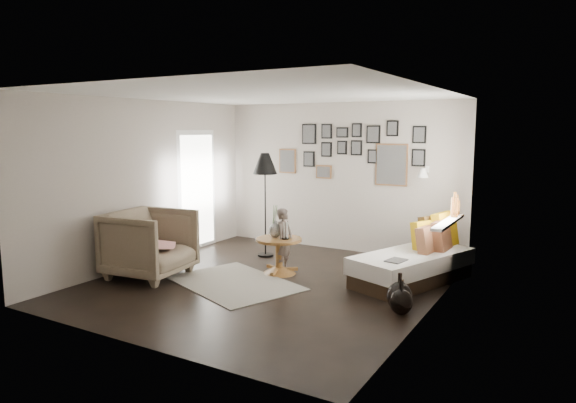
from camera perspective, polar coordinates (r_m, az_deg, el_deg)
The scene contains 23 objects.
ground at distance 7.27m, azimuth -2.35°, elevation -9.07°, with size 4.80×4.80×0.00m, color black.
wall_back at distance 9.10m, azimuth 5.74°, elevation 2.73°, with size 4.50×4.50×0.00m, color #ADA297.
wall_front at distance 5.16m, azimuth -16.87°, elevation -1.68°, with size 4.50×4.50×0.00m, color #ADA297.
wall_left at distance 8.42m, azimuth -15.45°, elevation 2.04°, with size 4.80×4.80×0.00m, color #ADA297.
wall_right at distance 6.10m, azimuth 15.72°, elevation -0.17°, with size 4.80×4.80×0.00m, color #ADA297.
ceiling at distance 6.96m, azimuth -2.47°, elevation 11.84°, with size 4.80×4.80×0.00m, color white.
door_left at distance 9.31m, azimuth -10.07°, elevation 1.21°, with size 0.00×2.14×2.14m.
window_right at distance 7.47m, azimuth 17.63°, elevation -1.64°, with size 0.15×1.32×1.30m.
gallery_wall at distance 8.94m, azimuth 7.41°, elevation 5.45°, with size 2.74×0.03×1.08m.
wall_sconce at distance 8.31m, azimuth 14.77°, elevation 3.12°, with size 0.18×0.36×0.16m.
rug at distance 7.31m, azimuth -6.01°, elevation -8.97°, with size 1.81×1.27×0.01m, color silver.
pedestal_table at distance 7.68m, azimuth -1.01°, elevation -6.20°, with size 0.68×0.68×0.54m.
vase at distance 7.65m, azimuth -1.45°, elevation -2.92°, with size 0.19×0.19×0.49m.
candles at distance 7.54m, azimuth -0.30°, elevation -3.28°, with size 0.12×0.12×0.25m.
daybed at distance 7.51m, azimuth 13.82°, elevation -6.41°, with size 1.43×2.05×0.93m.
magazine_on_daybed at distance 6.90m, azimuth 11.93°, elevation -6.42°, with size 0.21×0.29×0.02m, color black.
armchair at distance 7.74m, azimuth -15.11°, elevation -4.54°, with size 1.05×1.08×0.98m, color #6F5F4B.
armchair_cushion at distance 7.75m, azimuth -14.68°, elevation -4.58°, with size 0.44×0.44×0.11m, color silver.
floor_lamp at distance 8.55m, azimuth -2.57°, elevation 3.80°, with size 0.41×0.41×1.75m.
magazine_basket at distance 7.99m, azimuth -17.23°, elevation -6.53°, with size 0.37×0.37×0.36m.
demijohn_large at distance 6.32m, azimuth 12.27°, elevation -10.24°, with size 0.30×0.30×0.46m.
demijohn_small at distance 6.20m, azimuth 12.45°, elevation -10.80°, with size 0.27×0.27×0.42m.
child at distance 7.69m, azimuth -0.41°, elevation -4.36°, with size 0.35×0.23×0.97m, color #564A44.
Camera 1 is at (3.73, -5.86, 2.14)m, focal length 32.00 mm.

